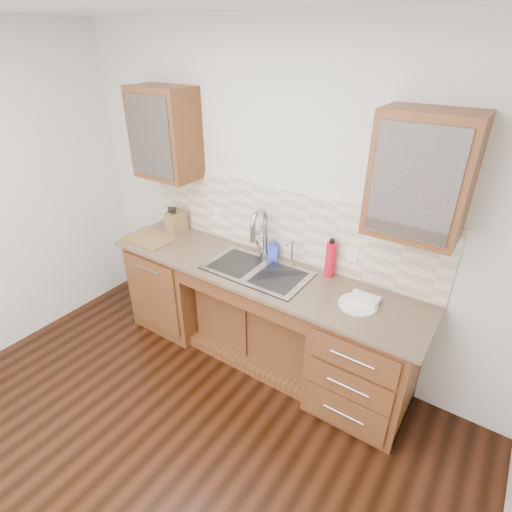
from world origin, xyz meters
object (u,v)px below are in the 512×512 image
Objects in this scene: soap_bottle at (273,248)px; plate at (358,304)px; water_bottle at (330,260)px; cutting_board at (151,238)px; knife_block at (176,222)px.

plate is at bearing -40.64° from soap_bottle.
plate is (0.34, -0.25, -0.14)m from water_bottle.
water_bottle is at bearing -24.67° from soap_bottle.
soap_bottle is 1.17m from cutting_board.
knife_block is at bearing 160.71° from soap_bottle.
soap_bottle is 0.85× the size of knife_block.
water_bottle is (0.51, -0.00, 0.05)m from soap_bottle.
plate is at bearing -36.09° from water_bottle.
soap_bottle is 0.51m from water_bottle.
cutting_board is at bearing -177.46° from plate.
cutting_board is at bearing 172.39° from soap_bottle.
knife_block is (-1.02, -0.09, 0.02)m from soap_bottle.
cutting_board reaches higher than plate.
plate is 1.97m from cutting_board.
plate is 0.62× the size of cutting_board.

